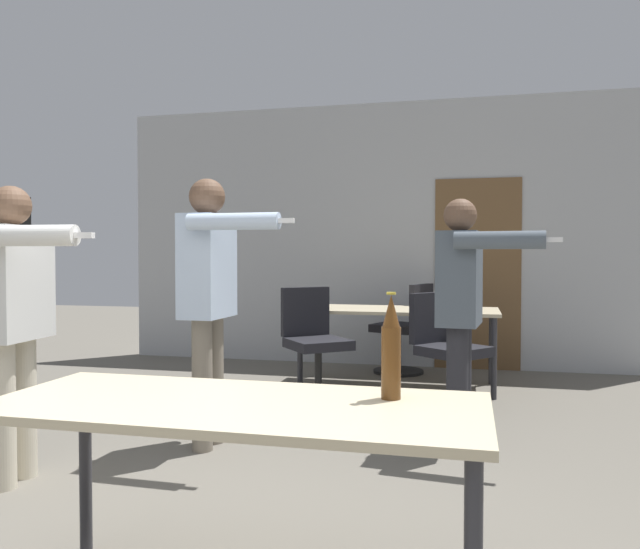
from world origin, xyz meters
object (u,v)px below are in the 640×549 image
(person_far_watching, at_px, (210,285))
(person_left_plaid, at_px, (14,305))
(person_right_polo, at_px, (462,298))
(office_chair_side_rolled, at_px, (314,347))
(office_chair_near_pushed, at_px, (405,331))
(office_chair_far_left, at_px, (447,353))
(beer_bottle, at_px, (391,349))

(person_far_watching, bearing_deg, person_left_plaid, -41.16)
(person_right_polo, relative_size, office_chair_side_rolled, 1.68)
(person_right_polo, height_order, office_chair_near_pushed, person_right_polo)
(office_chair_side_rolled, distance_m, office_chair_far_left, 1.09)
(office_chair_far_left, bearing_deg, office_chair_side_rolled, -45.05)
(person_right_polo, bearing_deg, person_left_plaid, -54.54)
(person_right_polo, bearing_deg, beer_bottle, 0.28)
(office_chair_near_pushed, bearing_deg, office_chair_side_rolled, 177.37)
(office_chair_near_pushed, bearing_deg, person_left_plaid, 176.20)
(beer_bottle, bearing_deg, person_right_polo, 84.08)
(person_right_polo, relative_size, beer_bottle, 4.35)
(beer_bottle, bearing_deg, office_chair_side_rolled, 108.87)
(office_chair_near_pushed, distance_m, office_chair_far_left, 1.36)
(person_right_polo, xyz_separation_m, office_chair_far_left, (-0.13, 1.03, -0.53))
(office_chair_side_rolled, xyz_separation_m, office_chair_far_left, (1.09, 0.10, -0.03))
(person_left_plaid, xyz_separation_m, beer_bottle, (2.10, -0.73, -0.05))
(person_right_polo, distance_m, office_chair_far_left, 1.17)
(person_right_polo, xyz_separation_m, office_chair_near_pushed, (-0.60, 2.31, -0.51))
(person_far_watching, height_order, office_chair_side_rolled, person_far_watching)
(person_left_plaid, bearing_deg, office_chair_far_left, 132.02)
(person_right_polo, height_order, beer_bottle, person_right_polo)
(office_chair_far_left, bearing_deg, person_right_polo, 46.71)
(person_left_plaid, bearing_deg, office_chair_side_rolled, 149.00)
(person_far_watching, relative_size, office_chair_near_pushed, 1.83)
(office_chair_side_rolled, height_order, beer_bottle, beer_bottle)
(person_left_plaid, relative_size, beer_bottle, 4.36)
(person_right_polo, bearing_deg, office_chair_far_left, -166.63)
(person_left_plaid, distance_m, office_chair_far_left, 3.24)
(person_far_watching, distance_m, office_chair_side_rolled, 1.55)
(person_far_watching, height_order, beer_bottle, person_far_watching)
(person_far_watching, xyz_separation_m, office_chair_near_pushed, (0.96, 2.77, -0.60))
(person_right_polo, relative_size, person_left_plaid, 1.00)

